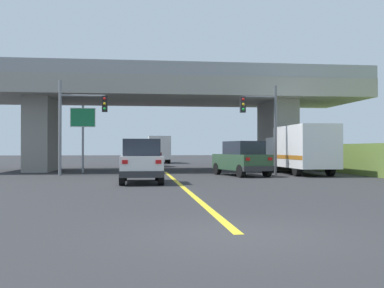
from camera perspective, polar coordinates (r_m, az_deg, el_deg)
The scene contains 11 objects.
ground at distance 34.04m, azimuth -3.59°, elevation -3.26°, with size 160.00×160.00×0.00m, color #2B2B2D.
overpass_bridge at distance 34.18m, azimuth -3.59°, elevation 5.28°, with size 28.79×8.67×7.28m.
lane_divider_stripe at distance 20.00m, azimuth -1.39°, elevation -5.12°, with size 0.20×23.07×0.01m, color yellow.
suv_lead at distance 21.45m, azimuth -6.28°, elevation -2.12°, with size 1.92×4.25×2.02m.
suv_crossing at distance 27.03m, azimuth 6.19°, elevation -1.80°, with size 2.84×4.67×2.02m.
box_truck at distance 29.44m, azimuth 13.30°, elevation -0.57°, with size 2.33×7.49×2.98m.
sedan_oncoming at distance 41.29m, azimuth -5.27°, elevation -1.39°, with size 2.01×4.28×2.02m.
traffic_signal_nearside at distance 28.13m, azimuth 8.87°, elevation 3.07°, with size 2.26×0.36×5.41m.
traffic_signal_farside at distance 28.16m, azimuth -14.16°, elevation 3.28°, with size 2.85×0.36×5.63m.
highway_sign at distance 30.69m, azimuth -13.35°, elevation 2.48°, with size 1.61×0.17×4.39m.
semi_truck_distant at distance 51.12m, azimuth -4.14°, elevation -0.63°, with size 2.33×6.40×2.94m.
Camera 1 is at (-1.85, -8.32, 1.58)m, focal length 43.11 mm.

